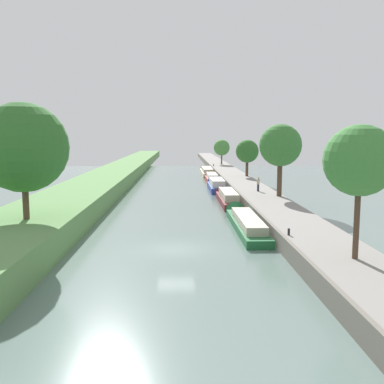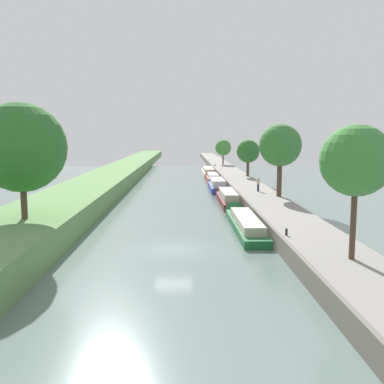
{
  "view_description": "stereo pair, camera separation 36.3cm",
  "coord_description": "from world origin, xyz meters",
  "px_view_note": "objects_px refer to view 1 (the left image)",
  "views": [
    {
      "loc": [
        0.28,
        -28.85,
        7.72
      ],
      "look_at": [
        1.72,
        22.24,
        1.0
      ],
      "focal_mm": 40.66,
      "sensor_mm": 36.0,
      "label": 1
    },
    {
      "loc": [
        0.64,
        -28.86,
        7.72
      ],
      "look_at": [
        1.72,
        22.24,
        1.0
      ],
      "focal_mm": 40.66,
      "sensor_mm": 36.0,
      "label": 2
    }
  ],
  "objects_px": {
    "narrowboat_red": "(212,178)",
    "narrowboat_blue": "(216,185)",
    "narrowboat_cream": "(207,171)",
    "narrowboat_maroon": "(227,198)",
    "mooring_bollard_far": "(214,165)",
    "narrowboat_green": "(245,222)",
    "mooring_bollard_near": "(289,232)",
    "person_walking": "(258,184)"
  },
  "relations": [
    {
      "from": "narrowboat_green",
      "to": "mooring_bollard_far",
      "type": "xyz_separation_m",
      "value": [
        1.69,
        56.11,
        0.9
      ]
    },
    {
      "from": "narrowboat_cream",
      "to": "narrowboat_blue",
      "type": "bearing_deg",
      "value": -90.32
    },
    {
      "from": "narrowboat_maroon",
      "to": "mooring_bollard_far",
      "type": "relative_size",
      "value": 26.06
    },
    {
      "from": "narrowboat_red",
      "to": "narrowboat_cream",
      "type": "height_order",
      "value": "narrowboat_cream"
    },
    {
      "from": "narrowboat_green",
      "to": "mooring_bollard_near",
      "type": "xyz_separation_m",
      "value": [
        1.69,
        -7.73,
        0.9
      ]
    },
    {
      "from": "narrowboat_green",
      "to": "narrowboat_maroon",
      "type": "height_order",
      "value": "narrowboat_maroon"
    },
    {
      "from": "narrowboat_maroon",
      "to": "mooring_bollard_far",
      "type": "bearing_deg",
      "value": 87.68
    },
    {
      "from": "narrowboat_red",
      "to": "narrowboat_green",
      "type": "bearing_deg",
      "value": -89.82
    },
    {
      "from": "narrowboat_blue",
      "to": "narrowboat_red",
      "type": "xyz_separation_m",
      "value": [
        0.17,
        11.37,
        -0.1
      ]
    },
    {
      "from": "narrowboat_green",
      "to": "narrowboat_red",
      "type": "relative_size",
      "value": 1.29
    },
    {
      "from": "narrowboat_maroon",
      "to": "narrowboat_blue",
      "type": "bearing_deg",
      "value": 91.17
    },
    {
      "from": "person_walking",
      "to": "narrowboat_blue",
      "type": "bearing_deg",
      "value": 109.85
    },
    {
      "from": "narrowboat_maroon",
      "to": "mooring_bollard_near",
      "type": "distance_m",
      "value": 21.26
    },
    {
      "from": "narrowboat_maroon",
      "to": "narrowboat_blue",
      "type": "distance_m",
      "value": 12.32
    },
    {
      "from": "narrowboat_red",
      "to": "person_walking",
      "type": "relative_size",
      "value": 6.4
    },
    {
      "from": "mooring_bollard_near",
      "to": "mooring_bollard_far",
      "type": "xyz_separation_m",
      "value": [
        0.0,
        63.84,
        0.0
      ]
    },
    {
      "from": "narrowboat_green",
      "to": "mooring_bollard_near",
      "type": "relative_size",
      "value": 30.54
    },
    {
      "from": "narrowboat_blue",
      "to": "narrowboat_maroon",
      "type": "bearing_deg",
      "value": -88.83
    },
    {
      "from": "mooring_bollard_near",
      "to": "mooring_bollard_far",
      "type": "height_order",
      "value": "same"
    },
    {
      "from": "narrowboat_red",
      "to": "narrowboat_blue",
      "type": "bearing_deg",
      "value": -90.85
    },
    {
      "from": "mooring_bollard_far",
      "to": "narrowboat_cream",
      "type": "bearing_deg",
      "value": -106.73
    },
    {
      "from": "narrowboat_blue",
      "to": "mooring_bollard_far",
      "type": "distance_m",
      "value": 30.41
    },
    {
      "from": "narrowboat_maroon",
      "to": "person_walking",
      "type": "xyz_separation_m",
      "value": [
        3.74,
        1.27,
        1.42
      ]
    },
    {
      "from": "narrowboat_red",
      "to": "person_walking",
      "type": "distance_m",
      "value": 22.79
    },
    {
      "from": "narrowboat_green",
      "to": "mooring_bollard_near",
      "type": "distance_m",
      "value": 7.96
    },
    {
      "from": "mooring_bollard_near",
      "to": "mooring_bollard_far",
      "type": "distance_m",
      "value": 63.84
    },
    {
      "from": "narrowboat_cream",
      "to": "narrowboat_maroon",
      "type": "bearing_deg",
      "value": -89.82
    },
    {
      "from": "narrowboat_red",
      "to": "person_walking",
      "type": "xyz_separation_m",
      "value": [
        3.82,
        -22.42,
        1.5
      ]
    },
    {
      "from": "narrowboat_cream",
      "to": "person_walking",
      "type": "bearing_deg",
      "value": -83.77
    },
    {
      "from": "narrowboat_cream",
      "to": "mooring_bollard_near",
      "type": "relative_size",
      "value": 32.46
    },
    {
      "from": "narrowboat_cream",
      "to": "mooring_bollard_far",
      "type": "xyz_separation_m",
      "value": [
        1.84,
        6.12,
        0.82
      ]
    },
    {
      "from": "narrowboat_blue",
      "to": "mooring_bollard_near",
      "type": "height_order",
      "value": "narrowboat_blue"
    },
    {
      "from": "person_walking",
      "to": "narrowboat_red",
      "type": "bearing_deg",
      "value": 99.67
    },
    {
      "from": "narrowboat_green",
      "to": "mooring_bollard_far",
      "type": "height_order",
      "value": "mooring_bollard_far"
    },
    {
      "from": "narrowboat_cream",
      "to": "mooring_bollard_far",
      "type": "relative_size",
      "value": 32.46
    },
    {
      "from": "narrowboat_red",
      "to": "mooring_bollard_far",
      "type": "height_order",
      "value": "mooring_bollard_far"
    },
    {
      "from": "mooring_bollard_near",
      "to": "mooring_bollard_far",
      "type": "relative_size",
      "value": 1.0
    },
    {
      "from": "mooring_bollard_far",
      "to": "person_walking",
      "type": "bearing_deg",
      "value": -87.22
    },
    {
      "from": "narrowboat_blue",
      "to": "person_walking",
      "type": "xyz_separation_m",
      "value": [
        3.99,
        -11.05,
        1.4
      ]
    },
    {
      "from": "narrowboat_maroon",
      "to": "narrowboat_cream",
      "type": "xyz_separation_m",
      "value": [
        -0.11,
        36.54,
        -0.05
      ]
    },
    {
      "from": "person_walking",
      "to": "narrowboat_green",
      "type": "bearing_deg",
      "value": -104.11
    },
    {
      "from": "narrowboat_red",
      "to": "mooring_bollard_far",
      "type": "relative_size",
      "value": 23.6
    }
  ]
}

